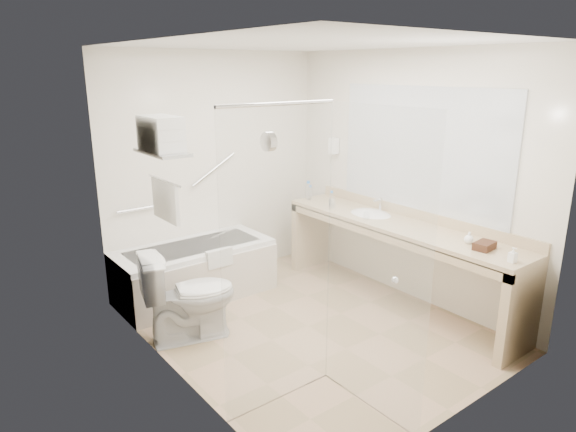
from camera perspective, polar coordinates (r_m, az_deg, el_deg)
floor at (r=4.89m, az=2.20°, el=-12.12°), size 3.20×3.20×0.00m
ceiling at (r=4.31m, az=2.58°, el=18.59°), size 2.60×3.20×0.10m
wall_back at (r=5.73m, az=-8.03°, el=5.27°), size 2.60×0.10×2.50m
wall_front at (r=3.42m, az=19.90°, el=-2.96°), size 2.60×0.10×2.50m
wall_left at (r=3.76m, az=-12.96°, el=-0.71°), size 0.10×3.20×2.50m
wall_right at (r=5.35m, az=13.12°, el=4.24°), size 0.10×3.20×2.50m
bathtub at (r=5.47m, az=-10.28°, el=-6.04°), size 1.60×0.73×0.59m
grab_bar_short at (r=5.36m, az=-16.51°, el=0.71°), size 0.40×0.03×0.03m
grab_bar_long at (r=5.67m, az=-8.27°, el=5.15°), size 0.53×0.03×0.33m
shower_enclosure at (r=3.43m, az=4.23°, el=-5.24°), size 0.96×0.91×2.11m
towel_shelf at (r=4.02m, az=-13.87°, el=7.66°), size 0.24×0.55×0.81m
vanity_counter at (r=5.21m, az=12.04°, el=-2.97°), size 0.55×2.70×0.95m
sink at (r=5.43m, az=9.16°, el=-0.05°), size 0.40×0.52×0.14m
faucet at (r=5.50m, az=10.25°, el=1.31°), size 0.03×0.03×0.14m
mirror at (r=5.20m, az=14.54°, el=7.17°), size 0.02×2.00×1.20m
hairdryer_unit at (r=5.99m, az=5.11°, el=7.77°), size 0.08×0.10×0.18m
toilet at (r=4.61m, az=-10.92°, el=-8.73°), size 0.90×0.65×0.80m
amenity_basket at (r=4.60m, az=20.99°, el=-3.09°), size 0.21×0.15×0.06m
soap_bottle_a at (r=4.39m, az=23.66°, el=-4.39°), size 0.06×0.12×0.06m
soap_bottle_b at (r=4.71m, az=19.45°, el=-2.42°), size 0.10×0.11×0.08m
water_bottle_left at (r=5.90m, az=2.26°, el=2.77°), size 0.07×0.07×0.22m
water_bottle_mid at (r=5.67m, az=4.86°, el=1.91°), size 0.05×0.05×0.17m
water_bottle_right at (r=5.92m, az=2.48°, el=2.57°), size 0.05×0.05×0.17m
drinking_glass_near at (r=5.56m, az=4.92°, el=1.34°), size 0.10×0.10×0.10m
drinking_glass_far at (r=5.19m, az=8.72°, el=0.02°), size 0.07×0.07×0.08m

